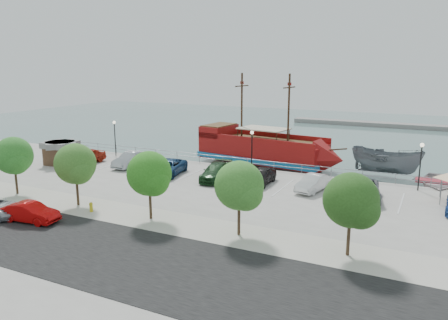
% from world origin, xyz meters
% --- Properties ---
extents(ground, '(160.00, 160.00, 0.00)m').
position_xyz_m(ground, '(0.00, 0.00, -1.00)').
color(ground, slate).
extents(land_slab, '(100.00, 58.00, 1.20)m').
position_xyz_m(land_slab, '(0.00, -21.00, -0.60)').
color(land_slab, '#9A968F').
rests_on(land_slab, ground).
extents(street, '(100.00, 8.00, 0.04)m').
position_xyz_m(street, '(0.00, -16.00, 0.01)').
color(street, black).
rests_on(street, land_slab).
extents(sidewalk, '(100.00, 4.00, 0.05)m').
position_xyz_m(sidewalk, '(0.00, -10.00, 0.01)').
color(sidewalk, '#BDB6A2').
rests_on(sidewalk, land_slab).
extents(seawall_railing, '(50.00, 0.06, 1.00)m').
position_xyz_m(seawall_railing, '(0.00, 7.80, 0.53)').
color(seawall_railing, gray).
rests_on(seawall_railing, land_slab).
extents(far_shore, '(40.00, 3.00, 0.80)m').
position_xyz_m(far_shore, '(10.00, 55.00, -0.60)').
color(far_shore, gray).
rests_on(far_shore, ground).
extents(pirate_ship, '(18.34, 7.27, 11.43)m').
position_xyz_m(pirate_ship, '(-0.27, 13.22, 0.91)').
color(pirate_ship, maroon).
rests_on(pirate_ship, ground).
extents(patrol_boat, '(8.30, 4.77, 3.03)m').
position_xyz_m(patrol_boat, '(12.43, 14.16, 0.51)').
color(patrol_boat, slate).
rests_on(patrol_boat, ground).
extents(speedboat, '(4.72, 6.55, 1.34)m').
position_xyz_m(speedboat, '(17.60, 10.26, -0.33)').
color(speedboat, beige).
rests_on(speedboat, ground).
extents(dock_west, '(7.23, 3.46, 0.40)m').
position_xyz_m(dock_west, '(-13.91, 9.20, -0.80)').
color(dock_west, slate).
rests_on(dock_west, ground).
extents(dock_mid, '(7.31, 3.71, 0.40)m').
position_xyz_m(dock_mid, '(8.20, 9.20, -0.80)').
color(dock_mid, gray).
rests_on(dock_mid, ground).
extents(dock_east, '(6.81, 2.49, 0.38)m').
position_xyz_m(dock_east, '(16.90, 9.20, -0.81)').
color(dock_east, gray).
rests_on(dock_east, ground).
extents(shed, '(3.34, 3.34, 2.56)m').
position_xyz_m(shed, '(-20.42, 0.17, 1.36)').
color(shed, '#4E3423').
rests_on(shed, land_slab).
extents(street_sedan, '(4.39, 1.97, 1.40)m').
position_xyz_m(street_sedan, '(-8.31, -14.26, 0.70)').
color(street_sedan, '#AE0707').
rests_on(street_sedan, street).
extents(fire_hydrant, '(0.28, 0.28, 0.79)m').
position_xyz_m(fire_hydrant, '(-5.91, -10.80, 0.43)').
color(fire_hydrant, gold).
rests_on(fire_hydrant, sidewalk).
extents(lamp_post_left, '(0.36, 0.36, 4.28)m').
position_xyz_m(lamp_post_left, '(-18.00, 6.50, 2.94)').
color(lamp_post_left, black).
rests_on(lamp_post_left, land_slab).
extents(lamp_post_mid, '(0.36, 0.36, 4.28)m').
position_xyz_m(lamp_post_mid, '(0.00, 6.50, 2.94)').
color(lamp_post_mid, black).
rests_on(lamp_post_mid, land_slab).
extents(lamp_post_right, '(0.36, 0.36, 4.28)m').
position_xyz_m(lamp_post_right, '(16.00, 6.50, 2.94)').
color(lamp_post_right, black).
rests_on(lamp_post_right, land_slab).
extents(tree_b, '(3.30, 3.20, 5.00)m').
position_xyz_m(tree_b, '(-14.85, -10.07, 3.30)').
color(tree_b, '#473321').
rests_on(tree_b, sidewalk).
extents(tree_c, '(3.30, 3.20, 5.00)m').
position_xyz_m(tree_c, '(-7.85, -10.07, 3.30)').
color(tree_c, '#473321').
rests_on(tree_c, sidewalk).
extents(tree_d, '(3.30, 3.20, 5.00)m').
position_xyz_m(tree_d, '(-0.85, -10.07, 3.30)').
color(tree_d, '#473321').
rests_on(tree_d, sidewalk).
extents(tree_e, '(3.30, 3.20, 5.00)m').
position_xyz_m(tree_e, '(6.15, -10.07, 3.30)').
color(tree_e, '#473321').
rests_on(tree_e, sidewalk).
extents(tree_f, '(3.30, 3.20, 5.00)m').
position_xyz_m(tree_f, '(13.15, -10.07, 3.30)').
color(tree_f, '#473321').
rests_on(tree_f, sidewalk).
extents(parked_car_a, '(2.37, 4.92, 1.62)m').
position_xyz_m(parked_car_a, '(-18.12, 1.60, 0.81)').
color(parked_car_a, '#A62613').
rests_on(parked_car_a, land_slab).
extents(parked_car_b, '(1.74, 4.92, 1.62)m').
position_xyz_m(parked_car_b, '(-12.61, 2.62, 0.81)').
color(parked_car_b, '#A3A8AF').
rests_on(parked_car_b, land_slab).
extents(parked_car_c, '(3.50, 5.92, 1.54)m').
position_xyz_m(parked_car_c, '(-7.04, 1.33, 0.77)').
color(parked_car_c, navy).
rests_on(parked_car_c, land_slab).
extents(parked_car_d, '(3.14, 5.71, 1.57)m').
position_xyz_m(parked_car_d, '(-1.76, 1.82, 0.78)').
color(parked_car_d, '#143417').
rests_on(parked_car_d, land_slab).
extents(parked_car_e, '(1.90, 4.58, 1.55)m').
position_xyz_m(parked_car_e, '(2.70, 2.36, 0.78)').
color(parked_car_e, black).
rests_on(parked_car_e, land_slab).
extents(parked_car_f, '(2.41, 4.62, 1.45)m').
position_xyz_m(parked_car_f, '(7.66, 2.22, 0.72)').
color(parked_car_f, white).
rests_on(parked_car_f, land_slab).
extents(parked_car_g, '(3.57, 5.99, 1.56)m').
position_xyz_m(parked_car_g, '(12.05, 1.75, 0.78)').
color(parked_car_g, slate).
rests_on(parked_car_g, land_slab).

